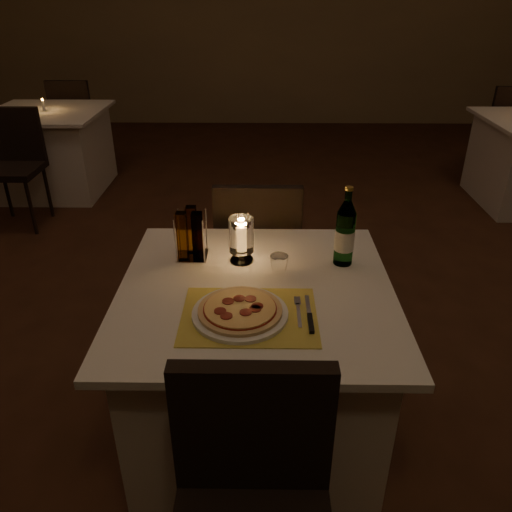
{
  "coord_description": "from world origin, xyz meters",
  "views": [
    {
      "loc": [
        -0.09,
        -2.15,
        1.7
      ],
      "look_at": [
        -0.11,
        -0.59,
        0.86
      ],
      "focal_mm": 35.0,
      "sensor_mm": 36.0,
      "label": 1
    }
  ],
  "objects_px": {
    "chair_far": "(258,245)",
    "neighbor_table_left": "(52,151)",
    "water_bottle": "(345,234)",
    "plate": "(240,313)",
    "tumbler": "(279,264)",
    "hurricane_candle": "(241,236)",
    "main_table": "(256,365)",
    "pizza": "(240,309)",
    "chair_near": "(252,498)"
  },
  "relations": [
    {
      "from": "chair_near",
      "to": "neighbor_table_left",
      "type": "xyz_separation_m",
      "value": [
        -1.92,
        3.64,
        -0.18
      ]
    },
    {
      "from": "chair_far",
      "to": "neighbor_table_left",
      "type": "distance_m",
      "value": 2.93
    },
    {
      "from": "water_bottle",
      "to": "plate",
      "type": "bearing_deg",
      "value": -136.52
    },
    {
      "from": "chair_near",
      "to": "chair_far",
      "type": "relative_size",
      "value": 1.0
    },
    {
      "from": "water_bottle",
      "to": "neighbor_table_left",
      "type": "bearing_deg",
      "value": 129.51
    },
    {
      "from": "chair_near",
      "to": "plate",
      "type": "relative_size",
      "value": 2.81
    },
    {
      "from": "tumbler",
      "to": "hurricane_candle",
      "type": "relative_size",
      "value": 0.37
    },
    {
      "from": "water_bottle",
      "to": "chair_near",
      "type": "bearing_deg",
      "value": -110.63
    },
    {
      "from": "main_table",
      "to": "chair_near",
      "type": "bearing_deg",
      "value": -90.0
    },
    {
      "from": "neighbor_table_left",
      "to": "plate",
      "type": "bearing_deg",
      "value": -59.01
    },
    {
      "from": "chair_far",
      "to": "plate",
      "type": "distance_m",
      "value": 0.92
    },
    {
      "from": "chair_far",
      "to": "water_bottle",
      "type": "relative_size",
      "value": 2.82
    },
    {
      "from": "neighbor_table_left",
      "to": "tumbler",
      "type": "bearing_deg",
      "value": -54.54
    },
    {
      "from": "plate",
      "to": "chair_far",
      "type": "bearing_deg",
      "value": 86.8
    },
    {
      "from": "chair_near",
      "to": "pizza",
      "type": "bearing_deg",
      "value": 95.34
    },
    {
      "from": "tumbler",
      "to": "neighbor_table_left",
      "type": "bearing_deg",
      "value": 125.46
    },
    {
      "from": "tumbler",
      "to": "water_bottle",
      "type": "relative_size",
      "value": 0.22
    },
    {
      "from": "main_table",
      "to": "neighbor_table_left",
      "type": "xyz_separation_m",
      "value": [
        -1.92,
        2.93,
        0.0
      ]
    },
    {
      "from": "chair_near",
      "to": "water_bottle",
      "type": "bearing_deg",
      "value": 69.37
    },
    {
      "from": "main_table",
      "to": "hurricane_candle",
      "type": "relative_size",
      "value": 5.36
    },
    {
      "from": "neighbor_table_left",
      "to": "water_bottle",
      "type": "bearing_deg",
      "value": -50.49
    },
    {
      "from": "tumbler",
      "to": "hurricane_candle",
      "type": "xyz_separation_m",
      "value": [
        -0.15,
        0.08,
        0.07
      ]
    },
    {
      "from": "main_table",
      "to": "hurricane_candle",
      "type": "xyz_separation_m",
      "value": [
        -0.06,
        0.2,
        0.48
      ]
    },
    {
      "from": "chair_far",
      "to": "pizza",
      "type": "xyz_separation_m",
      "value": [
        -0.05,
        -0.89,
        0.22
      ]
    },
    {
      "from": "chair_far",
      "to": "hurricane_candle",
      "type": "xyz_separation_m",
      "value": [
        -0.06,
        -0.51,
        0.3
      ]
    },
    {
      "from": "neighbor_table_left",
      "to": "hurricane_candle",
      "type": "bearing_deg",
      "value": -55.76
    },
    {
      "from": "chair_near",
      "to": "pizza",
      "type": "xyz_separation_m",
      "value": [
        -0.05,
        0.53,
        0.22
      ]
    },
    {
      "from": "hurricane_candle",
      "to": "neighbor_table_left",
      "type": "xyz_separation_m",
      "value": [
        -1.86,
        2.73,
        -0.48
      ]
    },
    {
      "from": "water_bottle",
      "to": "hurricane_candle",
      "type": "height_order",
      "value": "water_bottle"
    },
    {
      "from": "hurricane_candle",
      "to": "water_bottle",
      "type": "bearing_deg",
      "value": -1.35
    },
    {
      "from": "main_table",
      "to": "pizza",
      "type": "distance_m",
      "value": 0.44
    },
    {
      "from": "chair_far",
      "to": "water_bottle",
      "type": "xyz_separation_m",
      "value": [
        0.34,
        -0.52,
        0.32
      ]
    },
    {
      "from": "pizza",
      "to": "neighbor_table_left",
      "type": "height_order",
      "value": "pizza"
    },
    {
      "from": "main_table",
      "to": "pizza",
      "type": "bearing_deg",
      "value": -105.51
    },
    {
      "from": "tumbler",
      "to": "water_bottle",
      "type": "xyz_separation_m",
      "value": [
        0.25,
        0.08,
        0.09
      ]
    },
    {
      "from": "pizza",
      "to": "hurricane_candle",
      "type": "xyz_separation_m",
      "value": [
        -0.01,
        0.38,
        0.08
      ]
    },
    {
      "from": "chair_near",
      "to": "hurricane_candle",
      "type": "height_order",
      "value": "hurricane_candle"
    },
    {
      "from": "main_table",
      "to": "hurricane_candle",
      "type": "distance_m",
      "value": 0.52
    },
    {
      "from": "main_table",
      "to": "tumbler",
      "type": "bearing_deg",
      "value": 53.02
    },
    {
      "from": "chair_far",
      "to": "plate",
      "type": "relative_size",
      "value": 2.81
    },
    {
      "from": "plate",
      "to": "chair_near",
      "type": "bearing_deg",
      "value": -84.65
    },
    {
      "from": "main_table",
      "to": "hurricane_candle",
      "type": "bearing_deg",
      "value": 106.65
    },
    {
      "from": "main_table",
      "to": "water_bottle",
      "type": "relative_size",
      "value": 3.14
    },
    {
      "from": "main_table",
      "to": "water_bottle",
      "type": "height_order",
      "value": "water_bottle"
    },
    {
      "from": "chair_far",
      "to": "pizza",
      "type": "bearing_deg",
      "value": -93.2
    },
    {
      "from": "neighbor_table_left",
      "to": "pizza",
      "type": "bearing_deg",
      "value": -59.01
    },
    {
      "from": "main_table",
      "to": "chair_near",
      "type": "xyz_separation_m",
      "value": [
        -0.0,
        -0.71,
        0.18
      ]
    },
    {
      "from": "main_table",
      "to": "chair_far",
      "type": "height_order",
      "value": "chair_far"
    },
    {
      "from": "water_bottle",
      "to": "pizza",
      "type": "bearing_deg",
      "value": -136.52
    },
    {
      "from": "chair_near",
      "to": "chair_far",
      "type": "height_order",
      "value": "same"
    }
  ]
}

